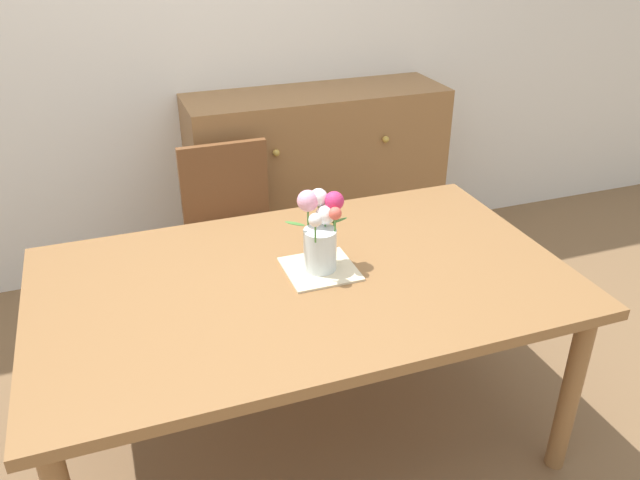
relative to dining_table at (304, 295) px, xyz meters
name	(u,v)px	position (x,y,z in m)	size (l,w,h in m)	color
ground_plane	(306,433)	(0.00, 0.00, -0.66)	(12.00, 12.00, 0.00)	brown
back_wall	(201,10)	(0.00, 1.60, 0.74)	(7.00, 0.10, 2.80)	silver
dining_table	(304,295)	(0.00, 0.00, 0.00)	(1.84, 1.09, 0.73)	olive
chair_far	(232,227)	(-0.06, 0.89, -0.14)	(0.42, 0.42, 0.90)	brown
dresser	(317,180)	(0.53, 1.33, -0.16)	(1.40, 0.47, 1.00)	olive
placemat	(320,269)	(0.07, 0.02, 0.08)	(0.24, 0.24, 0.01)	beige
flower_vase	(320,231)	(0.08, 0.04, 0.22)	(0.24, 0.18, 0.28)	silver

